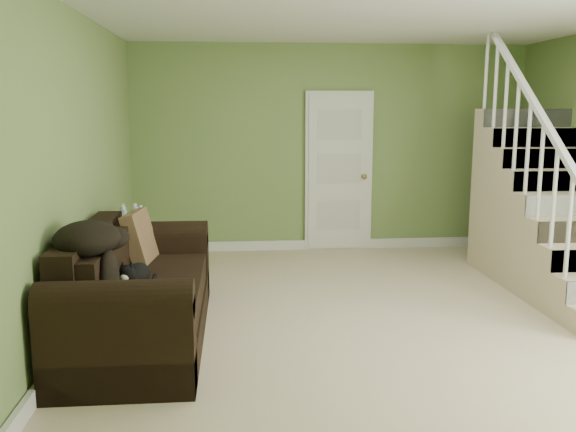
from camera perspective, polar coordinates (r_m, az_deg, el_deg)
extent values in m
cube|color=#CBB292|center=(5.41, 8.43, -9.58)|extent=(5.00, 5.50, 0.01)
cube|color=white|center=(5.16, 9.21, 18.77)|extent=(5.00, 5.50, 0.01)
cube|color=#73924E|center=(7.81, 4.01, 6.32)|extent=(5.00, 0.04, 2.60)
cube|color=#73924E|center=(2.57, 23.46, -2.25)|extent=(5.00, 0.04, 2.60)
cube|color=#73924E|center=(5.14, -19.46, 3.81)|extent=(0.04, 5.50, 2.60)
cube|color=white|center=(7.96, 3.94, -2.64)|extent=(5.00, 0.04, 0.12)
cube|color=white|center=(5.40, -18.37, -9.37)|extent=(0.04, 5.50, 0.12)
cube|color=white|center=(7.82, 4.75, 4.18)|extent=(0.86, 0.05, 2.02)
cube|color=white|center=(7.80, 4.78, 4.09)|extent=(0.78, 0.04, 1.96)
sphere|color=olive|center=(7.82, 7.14, 3.69)|extent=(0.07, 0.07, 0.07)
cylinder|color=white|center=(5.58, 24.81, -0.76)|extent=(0.04, 0.04, 0.90)
cylinder|color=white|center=(5.79, 23.65, 1.68)|extent=(0.04, 0.04, 0.90)
cylinder|color=white|center=(6.00, 22.56, 3.96)|extent=(0.04, 0.04, 0.90)
cube|color=#CBB292|center=(6.56, 24.53, -2.36)|extent=(1.00, 0.27, 1.00)
cylinder|color=white|center=(6.22, 21.54, 6.07)|extent=(0.04, 0.04, 0.90)
cube|color=#CBB292|center=(6.77, 23.48, -1.06)|extent=(1.00, 0.27, 1.20)
cylinder|color=white|center=(6.46, 20.59, 8.03)|extent=(0.04, 0.04, 0.90)
cube|color=#CBB292|center=(6.99, 22.50, 0.17)|extent=(1.00, 0.27, 1.40)
cylinder|color=white|center=(6.70, 19.70, 9.85)|extent=(0.04, 0.04, 0.90)
cube|color=#CBB292|center=(7.21, 21.57, 1.32)|extent=(1.00, 0.27, 1.60)
cylinder|color=white|center=(6.95, 18.86, 11.53)|extent=(0.04, 0.04, 0.90)
cube|color=#CBB292|center=(7.44, 20.71, 2.40)|extent=(1.00, 0.27, 1.80)
cylinder|color=white|center=(7.21, 18.08, 13.10)|extent=(0.04, 0.04, 0.90)
cube|color=white|center=(6.22, 21.81, 10.20)|extent=(0.06, 2.46, 1.84)
cube|color=black|center=(5.05, -13.46, -9.67)|extent=(0.97, 2.24, 0.26)
cube|color=black|center=(4.96, -12.40, -7.07)|extent=(0.73, 1.69, 0.22)
cube|color=black|center=(4.07, -15.63, -11.86)|extent=(0.97, 0.26, 0.63)
cube|color=black|center=(5.94, -12.15, -4.72)|extent=(0.97, 0.26, 0.63)
cylinder|color=black|center=(3.96, -15.85, -7.61)|extent=(0.97, 0.26, 0.26)
cylinder|color=black|center=(5.87, -12.26, -1.73)|extent=(0.97, 0.26, 0.26)
cube|color=black|center=(4.99, -18.03, -4.85)|extent=(0.20, 1.73, 0.64)
cube|color=black|center=(4.94, -16.29, -3.94)|extent=(0.14, 1.67, 0.36)
cube|color=black|center=(6.30, -14.08, -3.92)|extent=(0.58, 0.58, 0.64)
cylinder|color=silver|center=(6.17, -15.11, -0.30)|extent=(0.06, 0.06, 0.20)
cylinder|color=#2B41A9|center=(6.17, -15.11, -0.30)|extent=(0.07, 0.07, 0.05)
cylinder|color=white|center=(6.15, -15.16, 0.75)|extent=(0.03, 0.03, 0.03)
cylinder|color=silver|center=(6.19, -13.59, -0.21)|extent=(0.06, 0.06, 0.20)
cylinder|color=#2B41A9|center=(6.19, -13.59, -0.21)|extent=(0.07, 0.07, 0.05)
cylinder|color=white|center=(6.17, -13.64, 0.84)|extent=(0.03, 0.03, 0.03)
cylinder|color=silver|center=(6.32, -14.09, -0.01)|extent=(0.06, 0.06, 0.20)
cylinder|color=#2B41A9|center=(6.32, -14.09, -0.01)|extent=(0.07, 0.07, 0.05)
cylinder|color=white|center=(6.30, -14.13, 1.01)|extent=(0.03, 0.03, 0.03)
cylinder|color=silver|center=(6.32, -15.16, -0.06)|extent=(0.06, 0.06, 0.20)
cylinder|color=#2B41A9|center=(6.32, -15.16, -0.06)|extent=(0.07, 0.07, 0.05)
cylinder|color=white|center=(6.30, -15.21, 0.97)|extent=(0.03, 0.03, 0.03)
ellipsoid|color=black|center=(4.75, -14.01, -5.39)|extent=(0.26, 0.36, 0.18)
ellipsoid|color=white|center=(4.68, -14.14, -6.01)|extent=(0.13, 0.16, 0.09)
sphere|color=black|center=(4.57, -14.37, -5.20)|extent=(0.14, 0.14, 0.12)
ellipsoid|color=white|center=(4.53, -14.46, -5.62)|extent=(0.07, 0.06, 0.06)
cone|color=black|center=(4.57, -14.80, -4.41)|extent=(0.05, 0.06, 0.05)
cone|color=black|center=(4.56, -13.97, -4.41)|extent=(0.05, 0.06, 0.05)
cylinder|color=black|center=(4.87, -12.72, -5.76)|extent=(0.04, 0.25, 0.03)
ellipsoid|color=gold|center=(4.54, -11.44, -6.77)|extent=(0.18, 0.21, 0.06)
cube|color=#4C2E1E|center=(5.55, -13.64, -2.03)|extent=(0.29, 0.51, 0.50)
ellipsoid|color=black|center=(4.45, -18.30, -2.01)|extent=(0.49, 0.61, 0.24)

